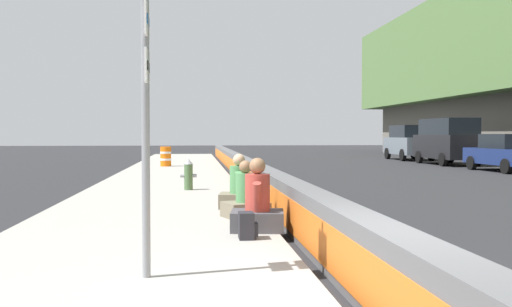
# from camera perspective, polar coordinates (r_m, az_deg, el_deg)

# --- Properties ---
(jersey_barrier) EXTENTS (76.00, 0.45, 0.85)m
(jersey_barrier) POSITION_cam_1_polar(r_m,az_deg,el_deg) (5.51, 13.05, -11.58)
(jersey_barrier) COLOR #545456
(jersey_barrier) RESTS_ON ground_plane
(route_sign_post) EXTENTS (0.44, 0.09, 3.60)m
(route_sign_post) POSITION_cam_1_polar(r_m,az_deg,el_deg) (6.33, -10.95, 6.68)
(route_sign_post) COLOR gray
(route_sign_post) RESTS_ON sidewalk_strip
(fire_hydrant) EXTENTS (0.26, 0.46, 0.88)m
(fire_hydrant) POSITION_cam_1_polar(r_m,az_deg,el_deg) (16.11, -6.77, -2.04)
(fire_hydrant) COLOR #47663D
(fire_hydrant) RESTS_ON sidewalk_strip
(seated_person_foreground) EXTENTS (0.83, 0.94, 1.18)m
(seated_person_foreground) POSITION_cam_1_polar(r_m,az_deg,el_deg) (9.31, 0.14, -5.44)
(seated_person_foreground) COLOR #424247
(seated_person_foreground) RESTS_ON sidewalk_strip
(seated_person_middle) EXTENTS (0.87, 0.94, 1.07)m
(seated_person_middle) POSITION_cam_1_polar(r_m,az_deg,el_deg) (10.74, -1.06, -4.63)
(seated_person_middle) COLOR #706651
(seated_person_middle) RESTS_ON sidewalk_strip
(seated_person_rear) EXTENTS (0.81, 0.91, 1.15)m
(seated_person_rear) POSITION_cam_1_polar(r_m,az_deg,el_deg) (12.13, -1.71, -3.76)
(seated_person_rear) COLOR #706651
(seated_person_rear) RESTS_ON sidewalk_strip
(backpack) EXTENTS (0.32, 0.28, 0.40)m
(backpack) POSITION_cam_1_polar(r_m,az_deg,el_deg) (8.58, -0.91, -7.25)
(backpack) COLOR #232328
(backpack) RESTS_ON sidewalk_strip
(construction_barrel) EXTENTS (0.54, 0.54, 0.95)m
(construction_barrel) POSITION_cam_1_polar(r_m,az_deg,el_deg) (28.01, -9.02, -0.29)
(construction_barrel) COLOR orange
(construction_barrel) RESTS_ON sidewalk_strip
(parked_car_fourth) EXTENTS (4.55, 2.06, 1.71)m
(parked_car_fourth) POSITION_cam_1_polar(r_m,az_deg,el_deg) (28.18, 23.75, 0.08)
(parked_car_fourth) COLOR navy
(parked_car_fourth) RESTS_ON ground_plane
(parked_car_midline) EXTENTS (5.12, 2.13, 2.56)m
(parked_car_midline) POSITION_cam_1_polar(r_m,az_deg,el_deg) (33.43, 18.58, 1.25)
(parked_car_midline) COLOR black
(parked_car_midline) RESTS_ON ground_plane
(parked_car_far) EXTENTS (4.85, 2.16, 2.28)m
(parked_car_far) POSITION_cam_1_polar(r_m,az_deg,el_deg) (38.68, 15.04, 1.12)
(parked_car_far) COLOR slate
(parked_car_far) RESTS_ON ground_plane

